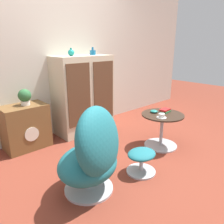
{
  "coord_description": "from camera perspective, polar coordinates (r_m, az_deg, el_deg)",
  "views": [
    {
      "loc": [
        -1.74,
        -1.57,
        1.42
      ],
      "look_at": [
        0.1,
        0.42,
        0.55
      ],
      "focal_mm": 35.0,
      "sensor_mm": 36.0,
      "label": 1
    }
  ],
  "objects": [
    {
      "name": "potted_plant",
      "position": [
        3.14,
        -21.85,
        3.79
      ],
      "size": [
        0.17,
        0.17,
        0.22
      ],
      "color": "silver",
      "rests_on": "tv_console"
    },
    {
      "name": "ground_plane",
      "position": [
        2.74,
        4.51,
        -13.48
      ],
      "size": [
        12.0,
        12.0,
        0.0
      ],
      "primitive_type": "plane",
      "color": "brown"
    },
    {
      "name": "wall_back",
      "position": [
        3.56,
        -13.92,
        15.3
      ],
      "size": [
        6.4,
        0.06,
        2.6
      ],
      "color": "beige",
      "rests_on": "ground_plane"
    },
    {
      "name": "coffee_table",
      "position": [
        3.14,
        12.84,
        -4.07
      ],
      "size": [
        0.58,
        0.58,
        0.48
      ],
      "color": "#B7B7BC",
      "rests_on": "ground_plane"
    },
    {
      "name": "vase_leftmost",
      "position": [
        3.38,
        -10.63,
        15.01
      ],
      "size": [
        0.1,
        0.1,
        0.12
      ],
      "color": "teal",
      "rests_on": "sideboard"
    },
    {
      "name": "vase_inner_left",
      "position": [
        3.61,
        -5.05,
        15.27
      ],
      "size": [
        0.09,
        0.09,
        0.12
      ],
      "color": "#196699",
      "rests_on": "sideboard"
    },
    {
      "name": "egg_chair",
      "position": [
        2.11,
        -4.93,
        -10.72
      ],
      "size": [
        0.85,
        0.82,
        0.9
      ],
      "color": "#B7B7BC",
      "rests_on": "ground_plane"
    },
    {
      "name": "tv_console",
      "position": [
        3.25,
        -21.64,
        -3.62
      ],
      "size": [
        0.59,
        0.39,
        0.61
      ],
      "color": "brown",
      "rests_on": "ground_plane"
    },
    {
      "name": "ottoman",
      "position": [
        2.52,
        7.71,
        -11.75
      ],
      "size": [
        0.34,
        0.33,
        0.27
      ],
      "color": "#B7B7BC",
      "rests_on": "ground_plane"
    },
    {
      "name": "book_stack",
      "position": [
        3.17,
        13.72,
        0.4
      ],
      "size": [
        0.17,
        0.12,
        0.04
      ],
      "color": "#237038",
      "rests_on": "coffee_table"
    },
    {
      "name": "teacup",
      "position": [
        2.92,
        12.82,
        -1.04
      ],
      "size": [
        0.13,
        0.13,
        0.06
      ],
      "color": "white",
      "rests_on": "coffee_table"
    },
    {
      "name": "bowl",
      "position": [
        3.11,
        10.9,
        0.19
      ],
      "size": [
        0.1,
        0.1,
        0.04
      ],
      "color": "#1E7A70",
      "rests_on": "coffee_table"
    },
    {
      "name": "sideboard",
      "position": [
        3.57,
        -7.43,
        4.54
      ],
      "size": [
        0.94,
        0.46,
        1.23
      ],
      "color": "beige",
      "rests_on": "ground_plane"
    }
  ]
}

